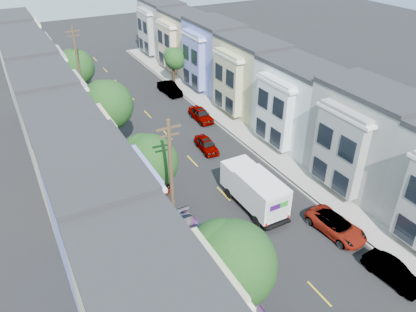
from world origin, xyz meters
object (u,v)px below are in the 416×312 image
at_px(parked_right_b, 336,226).
at_px(parked_right_c, 201,115).
at_px(parked_left_d, 151,178).
at_px(tree_far_r, 175,59).
at_px(tree_d, 107,106).
at_px(fedex_truck, 254,189).
at_px(parked_right_a, 392,272).
at_px(tree_b, 230,265).
at_px(tree_c, 148,163).
at_px(lead_sedan, 207,145).
at_px(tree_e, 75,68).
at_px(utility_pole_far, 79,71).
at_px(parked_right_d, 170,89).
at_px(utility_pole_near, 172,189).
at_px(parked_left_c, 194,235).

bearing_deg(parked_right_b, parked_right_c, 84.73).
bearing_deg(parked_left_d, tree_far_r, 60.29).
distance_m(tree_far_r, parked_right_c, 12.05).
bearing_deg(tree_far_r, tree_d, -132.72).
bearing_deg(fedex_truck, parked_right_a, -71.77).
xyz_separation_m(tree_b, parked_left_d, (1.40, 15.56, -4.37)).
bearing_deg(parked_right_b, tree_c, 137.60).
bearing_deg(lead_sedan, parked_right_b, -75.58).
relative_size(tree_b, parked_right_b, 1.57).
relative_size(tree_e, parked_left_d, 1.43).
bearing_deg(utility_pole_far, parked_right_d, 3.19).
distance_m(tree_c, parked_right_c, 17.88).
relative_size(utility_pole_near, fedex_truck, 1.55).
distance_m(utility_pole_near, parked_right_b, 12.76).
relative_size(tree_e, tree_far_r, 1.34).
xyz_separation_m(tree_e, tree_far_r, (13.20, 0.64, -1.06)).
xyz_separation_m(fedex_truck, parked_right_c, (3.63, 16.24, -1.02)).
bearing_deg(utility_pole_near, parked_right_c, 57.59).
height_order(lead_sedan, parked_right_c, parked_right_c).
distance_m(utility_pole_near, fedex_truck, 8.43).
bearing_deg(fedex_truck, utility_pole_far, 106.56).
distance_m(fedex_truck, parked_right_b, 6.72).
height_order(fedex_truck, parked_left_d, fedex_truck).
xyz_separation_m(tree_b, tree_d, (-0.00, 22.25, 0.19)).
height_order(lead_sedan, parked_right_a, parked_right_a).
bearing_deg(tree_c, parked_right_b, -37.14).
bearing_deg(parked_right_d, utility_pole_near, -117.02).
relative_size(tree_far_r, fedex_truck, 0.81).
distance_m(utility_pole_near, parked_left_c, 4.64).
bearing_deg(parked_left_d, tree_e, 93.58).
bearing_deg(utility_pole_near, parked_left_d, 80.27).
xyz_separation_m(tree_d, parked_right_a, (11.20, -24.13, -4.59)).
bearing_deg(tree_b, tree_c, 90.00).
height_order(utility_pole_near, lead_sedan, utility_pole_near).
distance_m(lead_sedan, parked_right_d, 15.65).
relative_size(utility_pole_far, parked_right_d, 2.23).
bearing_deg(parked_right_b, utility_pole_far, 105.11).
bearing_deg(parked_right_b, tree_b, -169.15).
relative_size(tree_d, lead_sedan, 1.96).
xyz_separation_m(tree_far_r, parked_right_a, (-1.99, -38.42, -3.05)).
bearing_deg(lead_sedan, tree_b, -110.10).
bearing_deg(parked_left_d, utility_pole_near, -100.09).
height_order(fedex_truck, parked_left_c, fedex_truck).
relative_size(parked_right_b, parked_right_d, 1.06).
distance_m(tree_b, utility_pole_far, 33.40).
distance_m(tree_far_r, parked_right_b, 33.50).
bearing_deg(parked_right_a, fedex_truck, 103.57).
distance_m(tree_b, parked_left_d, 16.23).
xyz_separation_m(tree_far_r, fedex_truck, (-5.62, -27.75, -1.98)).
bearing_deg(utility_pole_far, lead_sedan, -60.11).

